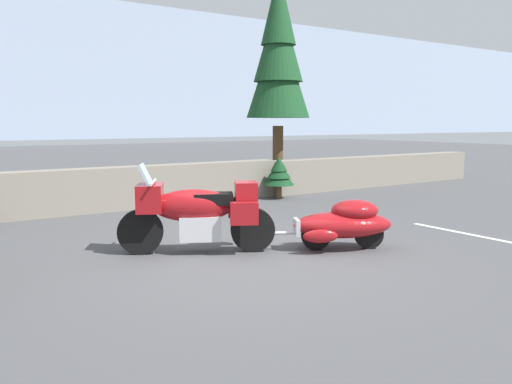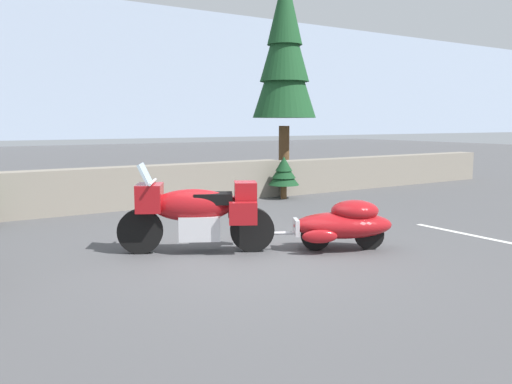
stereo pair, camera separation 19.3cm
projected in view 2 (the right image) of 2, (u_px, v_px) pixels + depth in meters
ground_plane at (245, 257)px, 7.48m from camera, size 80.00×80.00×0.00m
stone_guard_wall at (146, 187)px, 11.84m from camera, size 24.00×0.58×0.95m
touring_motorcycle at (196, 211)px, 7.68m from camera, size 2.10×1.39×1.33m
car_shaped_trailer at (343, 223)px, 7.87m from camera, size 2.11×1.37×0.76m
pine_tree_tall at (285, 52)px, 15.11m from camera, size 1.86×1.86×6.30m
pine_sapling_near at (284, 172)px, 13.16m from camera, size 0.78×0.78×1.07m
parking_stripe_marker at (508, 242)px, 8.38m from camera, size 0.12×3.60×0.01m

